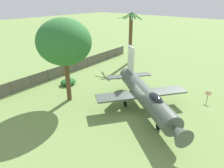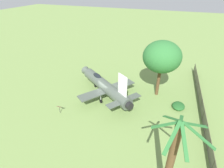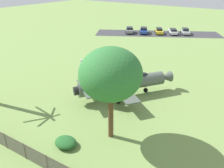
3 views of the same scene
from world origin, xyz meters
name	(u,v)px [view 3 (image 3 of 3)]	position (x,y,z in m)	size (l,w,h in m)	color
ground_plane	(122,96)	(0.00, 0.00, 0.00)	(200.00, 200.00, 0.00)	#75934C
parking_strip	(158,34)	(-11.53, 36.02, 0.00)	(33.15, 8.00, 0.00)	#38383D
display_jet	(125,83)	(0.21, 0.30, 1.84)	(9.90, 12.06, 5.61)	#4C564C
shade_tree	(111,74)	(3.49, -7.52, 6.47)	(5.49, 5.59, 8.85)	brown
perimeter_fence	(25,151)	(-0.62, -14.16, 0.86)	(30.99, 1.78, 1.62)	#4C4238
shrub_near_fence	(66,142)	(0.93, -11.04, 0.37)	(2.12, 1.76, 0.74)	#235B26
info_plaque	(104,70)	(-6.09, 4.39, 0.85)	(0.42, 0.62, 1.14)	#333333
parked_car_silver	(185,31)	(-5.21, 39.72, 0.78)	(3.67, 4.80, 1.53)	#B2B5BA
parked_car_white	(173,31)	(-7.99, 37.91, 0.76)	(4.01, 5.00, 1.46)	silver
parked_car_yellow	(159,31)	(-11.27, 36.29, 0.76)	(3.82, 4.75, 1.48)	gold
parked_car_blue	(144,30)	(-14.88, 34.24, 0.80)	(3.99, 5.12, 1.56)	#23429E
parked_car_gray	(130,30)	(-18.20, 32.34, 0.81)	(3.86, 4.65, 1.57)	slate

